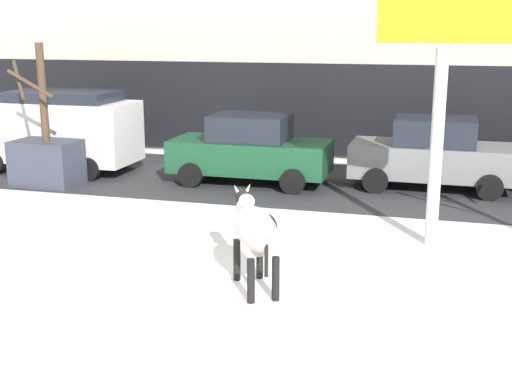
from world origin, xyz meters
TOP-DOWN VIEW (x-y plane):
  - ground_plane at (0.00, 0.00)m, footprint 120.00×120.00m
  - road_strip at (0.00, 7.58)m, footprint 60.00×5.60m
  - cow_holstein at (1.07, -0.03)m, footprint 1.29×1.85m
  - billboard at (3.73, 3.03)m, footprint 2.53×0.48m
  - car_white_van at (-6.84, 7.23)m, footprint 4.61×2.15m
  - car_darkgreen_sedan at (-1.06, 7.16)m, footprint 4.21×2.01m
  - car_grey_sedan at (3.66, 7.79)m, footprint 4.21×2.01m
  - pedestrian_near_billboard at (-5.94, 10.21)m, footprint 0.36×0.24m
  - pedestrian_by_cars at (-7.88, 10.21)m, footprint 0.36×0.24m
  - bare_tree_left_lot at (-5.99, 5.19)m, footprint 1.47×0.93m
  - dumpster at (-6.14, 5.48)m, footprint 1.75×1.18m

SIDE VIEW (x-z plane):
  - ground_plane at x=0.00m, z-range 0.00..0.00m
  - road_strip at x=0.00m, z-range 0.00..0.01m
  - dumpster at x=-6.14m, z-range 0.00..1.20m
  - pedestrian_near_billboard at x=-5.94m, z-range 0.01..1.74m
  - pedestrian_by_cars at x=-7.88m, z-range 0.01..1.74m
  - car_darkgreen_sedan at x=-1.06m, z-range -0.01..1.83m
  - car_grey_sedan at x=3.66m, z-range -0.01..1.83m
  - cow_holstein at x=1.07m, z-range 0.23..1.77m
  - car_white_van at x=-6.84m, z-range 0.08..2.40m
  - bare_tree_left_lot at x=-5.99m, z-range 0.12..3.82m
  - billboard at x=3.73m, z-range 1.53..7.09m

